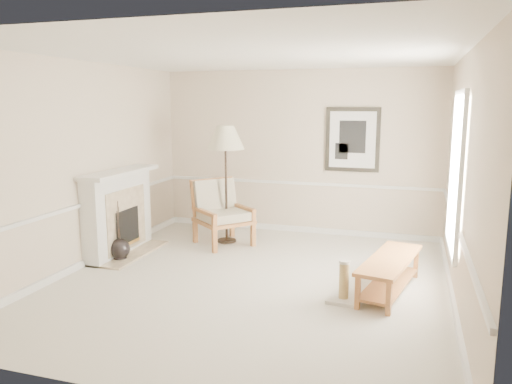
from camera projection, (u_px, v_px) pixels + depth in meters
The scene contains 8 objects.
ground at pixel (251, 281), 6.56m from camera, with size 5.50×5.50×0.00m, color silver.
room at pixel (263, 139), 6.27m from camera, with size 5.04×5.54×2.92m.
fireplace at pixel (119, 213), 7.71m from camera, with size 0.64×1.64×1.31m.
floor_vase at pixel (120, 249), 7.43m from camera, with size 0.31×0.31×0.91m.
armchair at pixel (220, 209), 8.30m from camera, with size 1.17×1.17×1.07m.
floor_lamp at pixel (226, 141), 8.16m from camera, with size 0.65×0.65×1.96m.
bench at pixel (390, 269), 6.15m from camera, with size 0.77×1.60×0.44m.
scratching_post at pixel (344, 289), 5.88m from camera, with size 0.39×0.39×0.50m.
Camera 1 is at (1.94, -5.95, 2.31)m, focal length 35.00 mm.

